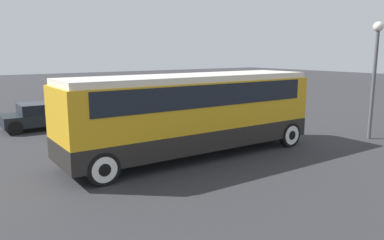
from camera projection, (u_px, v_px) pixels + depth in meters
ground_plane at (192, 156)px, 14.45m from camera, size 120.00×120.00×0.00m
tour_bus at (194, 108)px, 14.17m from camera, size 10.04×2.66×3.11m
parked_car_near at (154, 107)px, 22.51m from camera, size 4.06×1.86×1.33m
parked_car_mid at (45, 115)px, 19.49m from camera, size 4.25×1.98×1.35m
lamp_post at (375, 62)px, 16.66m from camera, size 0.44×0.44×5.26m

